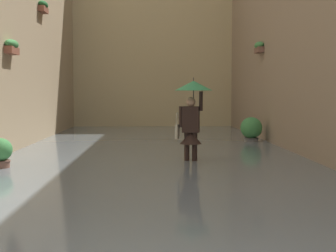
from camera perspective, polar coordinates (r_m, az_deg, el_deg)
The scene contains 6 objects.
ground_plane at distance 12.45m, azimuth -1.82°, elevation -3.89°, with size 60.00×60.00×0.00m, color #605B56.
flood_water at distance 12.44m, azimuth -1.82°, elevation -3.55°, with size 8.11×26.10×0.15m, color slate.
building_facade_far at distance 23.53m, azimuth -1.82°, elevation 12.17°, with size 10.91×1.80×10.15m, color tan.
person_wading at distance 10.97m, azimuth 2.83°, elevation 2.06°, with size 0.86×0.86×2.04m.
potted_plant_mid_left at distance 15.57m, azimuth 9.80°, elevation -0.44°, with size 0.69×0.69×0.93m.
potted_plant_far_right at distance 10.57m, azimuth -19.19°, elevation -3.20°, with size 0.50×0.50×0.76m.
Camera 1 is at (-0.02, 2.29, 1.69)m, focal length 51.64 mm.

